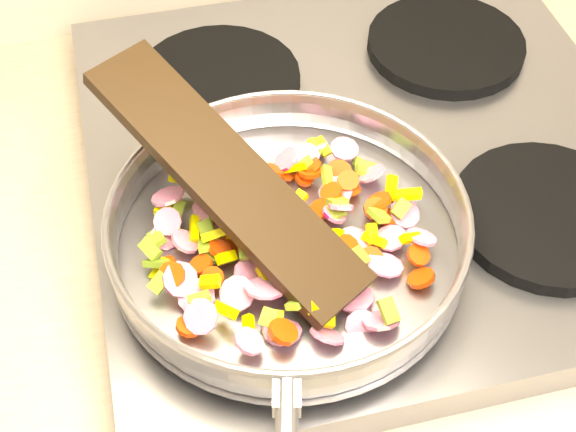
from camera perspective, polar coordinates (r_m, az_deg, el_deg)
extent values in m
cube|color=#939399|center=(0.89, 5.72, 3.96)|extent=(0.60, 0.60, 0.04)
cylinder|color=black|center=(0.75, -1.11, -3.74)|extent=(0.19, 0.19, 0.02)
cylinder|color=black|center=(0.83, 17.98, 0.08)|extent=(0.19, 0.19, 0.02)
cylinder|color=black|center=(0.94, -4.97, 9.62)|extent=(0.19, 0.19, 0.02)
cylinder|color=black|center=(1.01, 11.16, 11.88)|extent=(0.19, 0.19, 0.02)
cylinder|color=#9E9EA5|center=(0.76, 0.00, -2.09)|extent=(0.33, 0.33, 0.01)
torus|color=#9E9EA5|center=(0.74, 0.00, -0.85)|extent=(0.37, 0.37, 0.05)
torus|color=#9E9EA5|center=(0.72, 0.00, 0.21)|extent=(0.33, 0.33, 0.01)
cube|color=#9E9EA5|center=(0.63, -0.08, -12.59)|extent=(0.03, 0.03, 0.02)
cube|color=#7FA424|center=(0.81, -0.11, 3.42)|extent=(0.02, 0.02, 0.01)
cylinder|color=#CA1362|center=(0.71, -0.70, -4.63)|extent=(0.03, 0.03, 0.02)
cube|color=#E6D900|center=(0.75, 6.14, -1.73)|extent=(0.02, 0.02, 0.02)
cube|color=#7FA424|center=(0.78, -3.57, 1.54)|extent=(0.02, 0.02, 0.01)
cylinder|color=#DF3B06|center=(0.76, 2.30, 0.46)|extent=(0.03, 0.03, 0.02)
cylinder|color=#DF3B06|center=(0.78, -1.92, 1.45)|extent=(0.03, 0.03, 0.01)
cube|color=#7FA424|center=(0.74, -5.97, -2.04)|extent=(0.01, 0.02, 0.02)
cube|color=#7FA424|center=(0.68, 0.63, -6.26)|extent=(0.02, 0.02, 0.02)
cube|color=#7FA424|center=(0.71, 1.86, -5.61)|extent=(0.02, 0.01, 0.01)
cube|color=#E6D900|center=(0.75, -6.68, -0.91)|extent=(0.01, 0.03, 0.01)
cube|color=#E6D900|center=(0.71, -1.66, -4.26)|extent=(0.01, 0.02, 0.01)
cube|color=#7FA424|center=(0.77, -7.88, 0.53)|extent=(0.02, 0.02, 0.02)
cube|color=#E6D900|center=(0.70, -5.90, -6.94)|extent=(0.02, 0.02, 0.02)
cube|color=#7FA424|center=(0.82, 5.43, 3.73)|extent=(0.02, 0.02, 0.02)
cylinder|color=#CA1362|center=(0.71, 4.77, -5.76)|extent=(0.05, 0.05, 0.01)
cylinder|color=#DF3B06|center=(0.79, -0.97, 3.27)|extent=(0.03, 0.03, 0.02)
cube|color=#E6D900|center=(0.77, -2.25, 0.32)|extent=(0.03, 0.02, 0.01)
cylinder|color=#DF3B06|center=(0.80, 3.66, 3.07)|extent=(0.03, 0.03, 0.03)
cylinder|color=#DF3B06|center=(0.73, 9.44, -4.38)|extent=(0.03, 0.03, 0.02)
cylinder|color=#DF3B06|center=(0.75, -3.84, -1.87)|extent=(0.03, 0.03, 0.02)
cylinder|color=#DF3B06|center=(0.71, 3.29, -4.16)|extent=(0.04, 0.04, 0.02)
cube|color=#7FA424|center=(0.76, 6.49, 0.05)|extent=(0.02, 0.02, 0.01)
cube|color=#7FA424|center=(0.73, -9.36, -3.34)|extent=(0.03, 0.02, 0.02)
cylinder|color=#CA1362|center=(0.74, 1.20, -1.79)|extent=(0.03, 0.03, 0.02)
cube|color=#E6D900|center=(0.75, -3.79, -1.47)|extent=(0.02, 0.02, 0.01)
cylinder|color=#DF3B06|center=(0.78, 6.51, 0.22)|extent=(0.02, 0.02, 0.01)
cylinder|color=#CA1362|center=(0.76, -5.59, 0.79)|extent=(0.05, 0.05, 0.02)
cylinder|color=#DF3B06|center=(0.80, -5.58, 4.46)|extent=(0.03, 0.03, 0.01)
cube|color=#E6D900|center=(0.79, -7.58, 2.59)|extent=(0.03, 0.02, 0.01)
cylinder|color=#CA1362|center=(0.71, -7.67, -4.49)|extent=(0.04, 0.04, 0.02)
cube|color=#7FA424|center=(0.75, 3.50, 0.42)|extent=(0.02, 0.02, 0.01)
cylinder|color=#DF3B06|center=(0.74, -2.33, -0.87)|extent=(0.03, 0.03, 0.01)
cube|color=#7FA424|center=(0.75, -9.32, -1.54)|extent=(0.02, 0.02, 0.01)
cylinder|color=#CA1362|center=(0.76, -2.43, 1.35)|extent=(0.03, 0.03, 0.02)
cube|color=#7FA424|center=(0.76, 0.11, 0.09)|extent=(0.03, 0.01, 0.02)
cylinder|color=#CA1362|center=(0.68, -6.24, -7.12)|extent=(0.04, 0.04, 0.03)
cylinder|color=#CA1362|center=(0.82, 4.03, 4.79)|extent=(0.04, 0.04, 0.01)
cylinder|color=#CA1362|center=(0.79, -4.44, 1.07)|extent=(0.04, 0.04, 0.02)
cylinder|color=#CA1362|center=(0.75, 4.82, -1.80)|extent=(0.04, 0.05, 0.02)
cylinder|color=#CA1362|center=(0.80, 5.97, 3.02)|extent=(0.04, 0.04, 0.02)
cube|color=#E6D900|center=(0.70, -5.56, -4.68)|extent=(0.02, 0.02, 0.01)
cylinder|color=#DF3B06|center=(0.73, -4.91, -2.32)|extent=(0.03, 0.03, 0.02)
cylinder|color=#CA1362|center=(0.69, 2.82, -8.44)|extent=(0.04, 0.04, 0.03)
cube|color=#E6D900|center=(0.75, -1.34, -0.41)|extent=(0.03, 0.02, 0.01)
cylinder|color=#CA1362|center=(0.77, -5.03, 0.61)|extent=(0.03, 0.03, 0.02)
cube|color=#7FA424|center=(0.76, 3.53, 1.02)|extent=(0.02, 0.02, 0.02)
cube|color=#7FA424|center=(0.73, -9.77, -2.32)|extent=(0.02, 0.02, 0.01)
cube|color=#E6D900|center=(0.77, -2.62, 2.06)|extent=(0.01, 0.02, 0.01)
cylinder|color=#DF3B06|center=(0.80, -0.25, 3.17)|extent=(0.03, 0.03, 0.02)
cylinder|color=#DF3B06|center=(0.77, 3.11, 1.70)|extent=(0.03, 0.03, 0.02)
cylinder|color=#CA1362|center=(0.76, 3.30, 0.13)|extent=(0.03, 0.03, 0.02)
cube|color=#E6D900|center=(0.69, -2.82, -7.88)|extent=(0.01, 0.02, 0.01)
cylinder|color=#CA1362|center=(0.78, -3.04, 1.03)|extent=(0.05, 0.05, 0.02)
cylinder|color=#CA1362|center=(0.73, 6.89, -3.47)|extent=(0.04, 0.04, 0.02)
cylinder|color=#CA1362|center=(0.74, 9.48, -1.48)|extent=(0.04, 0.04, 0.02)
cube|color=#7FA424|center=(0.78, -8.93, 0.48)|extent=(0.02, 0.03, 0.01)
cylinder|color=#CA1362|center=(0.67, -2.80, -8.88)|extent=(0.03, 0.03, 0.02)
cube|color=#E6D900|center=(0.77, 0.21, 0.26)|extent=(0.03, 0.02, 0.02)
cylinder|color=#CA1362|center=(0.70, 6.66, -7.37)|extent=(0.04, 0.04, 0.02)
cylinder|color=#DF3B06|center=(0.74, 5.90, -3.07)|extent=(0.03, 0.03, 0.02)
cylinder|color=#CA1362|center=(0.69, -0.30, -8.30)|extent=(0.04, 0.04, 0.02)
cylinder|color=#DF3B06|center=(0.73, 9.27, -2.72)|extent=(0.03, 0.03, 0.02)
cube|color=#7FA424|center=(0.77, -4.55, 1.31)|extent=(0.02, 0.03, 0.01)
cube|color=#7FA424|center=(0.77, -1.47, 2.00)|extent=(0.02, 0.02, 0.02)
cylinder|color=#DF3B06|center=(0.71, -8.27, -4.16)|extent=(0.03, 0.03, 0.02)
cylinder|color=#CA1362|center=(0.75, 7.32, -1.55)|extent=(0.04, 0.04, 0.01)
cylinder|color=#DF3B06|center=(0.74, 5.03, -2.99)|extent=(0.03, 0.03, 0.01)
cube|color=#E6D900|center=(0.68, -4.44, -6.70)|extent=(0.02, 0.03, 0.02)
cube|color=#E6D900|center=(0.77, -8.66, 0.70)|extent=(0.03, 0.03, 0.01)
cube|color=#E6D900|center=(0.72, -4.41, -2.98)|extent=(0.02, 0.02, 0.02)
cylinder|color=#DF3B06|center=(0.72, 4.34, -2.29)|extent=(0.03, 0.04, 0.03)
cube|color=#7FA424|center=(0.79, -4.87, 2.58)|extent=(0.02, 0.02, 0.02)
cylinder|color=#CA1362|center=(0.79, -3.17, 2.62)|extent=(0.04, 0.04, 0.03)
cylinder|color=#CA1362|center=(0.71, -6.52, -5.72)|extent=(0.04, 0.04, 0.02)
cube|color=#E6D900|center=(0.76, -4.83, 0.39)|extent=(0.02, 0.03, 0.02)
cube|color=#7FA424|center=(0.72, -3.10, -2.37)|extent=(0.01, 0.02, 0.01)
cylinder|color=#CA1362|center=(0.78, 3.40, 1.70)|extent=(0.04, 0.05, 0.02)
cylinder|color=#CA1362|center=(0.72, -0.53, -4.65)|extent=(0.04, 0.04, 0.02)
cylinder|color=#CA1362|center=(0.79, -0.15, 4.04)|extent=(0.03, 0.04, 0.02)
cylinder|color=#DF3B06|center=(0.71, 3.27, -4.69)|extent=(0.02, 0.03, 0.02)
cube|color=#7FA424|center=(0.74, -5.73, -1.10)|extent=(0.02, 0.02, 0.02)
cylinder|color=#DF3B06|center=(0.82, -2.55, 3.90)|extent=(0.03, 0.03, 0.02)
cylinder|color=#CA1362|center=(0.75, -8.57, -0.38)|extent=(0.03, 0.03, 0.02)
cylinder|color=#CA1362|center=(0.74, -7.30, -1.81)|extent=(0.03, 0.04, 0.02)
cube|color=#E6D900|center=(0.73, -5.33, -1.35)|extent=(0.02, 0.01, 0.01)
cube|color=#E6D900|center=(0.80, -3.77, 2.82)|extent=(0.02, 0.03, 0.01)
cylinder|color=#DF3B06|center=(0.80, 1.16, 2.72)|extent=(0.03, 0.03, 0.01)
cylinder|color=#CA1362|center=(0.70, -3.64, -5.52)|extent=(0.04, 0.04, 0.02)
cube|color=#7FA424|center=(0.72, 5.09, -2.87)|extent=(0.02, 0.02, 0.02)
cube|color=#E6D900|center=(0.82, 2.47, 4.95)|extent=(0.02, 0.02, 0.02)
cube|color=#7FA424|center=(0.79, 2.80, 2.83)|extent=(0.01, 0.02, 0.01)
cube|color=#E6D900|center=(0.79, -4.07, 4.09)|extent=(0.02, 0.02, 0.01)
cylinder|color=#CA1362|center=(0.82, 1.68, 4.98)|extent=(0.05, 0.04, 0.03)
cylinder|color=#CA1362|center=(0.78, 8.30, 0.20)|extent=(0.04, 0.04, 0.02)
cube|color=#7FA424|center=(0.81, 5.18, 3.49)|extent=(0.02, 0.03, 0.02)
cube|color=#E6D900|center=(0.77, 8.59, 1.53)|extent=(0.03, 0.02, 0.02)
cylinder|color=#DF3B06|center=(0.74, -8.70, -3.45)|extent=(0.02, 0.02, 0.02)
cube|color=#7FA424|center=(0.69, 7.16, -6.70)|extent=(0.02, 0.02, 0.02)
cube|color=#E6D900|center=(0.68, 1.48, -6.17)|extent=(0.02, 0.03, 0.01)
cylinder|color=#CA1362|center=(0.78, -4.86, 2.92)|extent=(0.04, 0.04, 0.01)
cylinder|color=#CA1362|center=(0.75, 3.78, 0.67)|extent=(0.03, 0.02, 0.02)
cylinder|color=#CA1362|center=(0.70, -1.68, -5.17)|extent=(0.05, 0.04, 0.02)
cube|color=#7FA424|center=(0.71, -9.16, -4.71)|extent=(0.02, 0.02, 0.02)
cylinder|color=#DF3B06|center=(0.77, 7.15, -0.11)|extent=(0.02, 0.02, 0.01)
cube|color=#E6D900|center=(0.72, 3.45, -1.68)|extent=(0.02, 0.02, 0.02)
cylinder|color=#DF3B06|center=(0.68, -0.34, -8.23)|extent=(0.04, 0.04, 0.02)
cube|color=#E6D900|center=(0.79, 0.57, 3.47)|extent=(0.02, 0.02, 0.02)
cylinder|color=#DF3B06|center=(0.76, -3.20, -0.47)|extent=(0.04, 0.04, 0.01)
cylinder|color=#DF3B06|center=(0.73, 2.30, -3.40)|extent=(0.04, 0.03, 0.02)
cube|color=#7FA424|center=(0.81, -6.85, 3.08)|extent=(0.02, 0.02, 0.01)
cube|color=#7FA424|center=(0.69, -6.33, -5.85)|extent=(0.02, 0.01, 0.01)
cube|color=#7FA424|center=(0.73, -1.38, -2.11)|extent=(0.01, 0.03, 0.02)
cube|color=#E6D900|center=(0.78, 7.35, 1.95)|extent=(0.02, 0.03, 0.02)
cube|color=#E6D900|center=(0.73, 8.73, -1.55)|extent=(0.03, 0.02, 0.02)
cylinder|color=#DF3B06|center=(0.69, -7.05, -7.76)|extent=(0.03, 0.03, 0.01)
cylinder|color=#CA1362|center=(0.69, -0.86, -8.20)|extent=(0.03, 0.03, 0.02)
cylinder|color=#DF3B06|center=(0.78, 4.30, 2.51)|extent=(0.02, 0.02, 0.01)
cylinder|color=#CA1362|center=(0.80, 1.35, 4.31)|extent=(0.04, 0.03, 0.02)
cylinder|color=#CA1362|center=(0.70, 5.24, -7.75)|extent=(0.04, 0.03, 0.03)
cylinder|color=#DF3B06|center=(0.74, -0.24, -0.07)|extent=(0.04, 0.04, 0.02)
cube|color=#E6D900|center=(0.76, -8.24, -0.99)|extent=(0.02, 0.03, 0.02)
cylinder|color=#CA1362|center=(0.72, -2.66, -4.25)|extent=(0.04, 0.04, 0.02)
cube|color=#E6D900|center=(0.75, 0.55, 0.96)|extent=(0.03, 0.02, 0.02)
cube|color=#7FA424|center=(0.74, -5.33, -2.54)|extent=(0.02, 0.03, 0.01)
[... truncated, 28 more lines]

